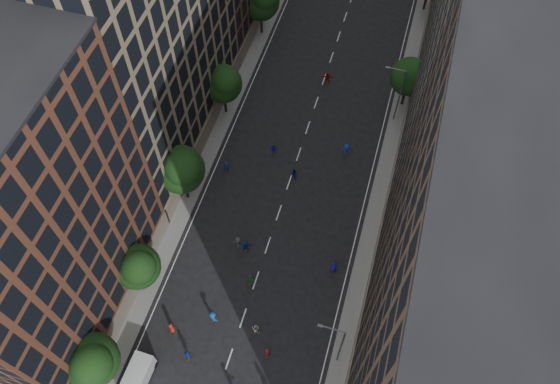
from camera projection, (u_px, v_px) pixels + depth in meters
The scene contains 30 objects.
ground at pixel (307, 130), 71.62m from camera, with size 240.00×240.00×0.00m, color black.
sidewalk_left at pixel (238, 71), 77.16m from camera, with size 4.00×105.00×0.15m, color slate.
sidewalk_right at pixel (407, 108), 73.58m from camera, with size 4.00×105.00×0.15m, color slate.
bldg_left_a at pixel (15, 227), 46.99m from camera, with size 14.00×22.00×30.00m, color brown.
bldg_left_b at pixel (127, 25), 57.49m from camera, with size 14.00×26.00×34.00m, color #7F6F53.
bldg_right_a at pixel (476, 289), 40.80m from camera, with size 14.00×30.00×36.00m, color #4D3929.
bldg_right_b at pixel (499, 43), 56.82m from camera, with size 14.00×28.00×33.00m, color #6D655A.
tree_left_0 at pixel (92, 362), 49.82m from camera, with size 5.20×5.20×8.83m.
tree_left_1 at pixel (138, 267), 55.26m from camera, with size 4.80×4.80×8.21m.
tree_left_2 at pixel (181, 169), 60.66m from camera, with size 5.60×5.60×9.45m.
tree_left_3 at pixel (223, 83), 68.25m from camera, with size 5.00×5.00×8.58m.
tree_left_4 at pixel (262, 0), 76.15m from camera, with size 5.40×5.40×9.08m.
tree_right_a at pixel (411, 76), 69.14m from camera, with size 5.00×5.00×8.39m.
streetlamp_near at pixel (339, 345), 51.45m from camera, with size 2.64×0.22×9.06m.
streetlamp_far at pixel (399, 93), 68.23m from camera, with size 2.64×0.22×9.06m.
cargo_van at pixel (137, 377), 53.66m from camera, with size 2.25×4.58×2.41m.
skater_3 at pixel (213, 317), 57.22m from camera, with size 1.21×0.69×1.87m, color #144EA2.
skater_4 at pixel (188, 355), 55.17m from camera, with size 1.04×0.43×1.78m, color #13309C.
skater_6 at pixel (172, 328), 56.71m from camera, with size 0.82×0.53×1.68m, color #A9281C.
skater_7 at pixel (267, 352), 55.38m from camera, with size 0.61×0.40×1.66m, color maroon.
skater_8 at pixel (256, 329), 56.64m from camera, with size 0.85×0.66×1.75m, color #BCBCB8.
skater_9 at pixel (238, 242), 62.12m from camera, with size 0.96×0.55×1.49m, color #414246.
skater_10 at pixel (251, 280), 59.43m from camera, with size 1.14×0.47×1.94m, color #22723F.
skater_11 at pixel (245, 246), 61.71m from camera, with size 1.60×0.51×1.73m, color navy.
skater_12 at pixel (334, 267), 60.33m from camera, with size 0.86×0.56×1.76m, color #16118D.
skater_13 at pixel (227, 166), 67.46m from camera, with size 0.67×0.44×1.84m, color navy.
skater_14 at pixel (294, 173), 67.01m from camera, with size 0.80×0.63×1.65m, color #111791.
skater_15 at pixel (346, 150), 68.83m from camera, with size 1.16×0.67×1.80m, color #1732BA.
skater_16 at pixel (274, 150), 68.79m from camera, with size 1.08×0.45×1.85m, color #1725BE.
skater_17 at pixel (327, 78), 75.34m from camera, with size 1.70×0.54×1.83m, color maroon.
Camera 1 is at (9.26, -4.00, 56.44)m, focal length 35.00 mm.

